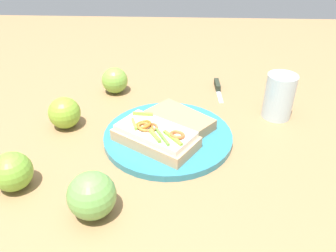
{
  "coord_description": "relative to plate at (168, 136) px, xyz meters",
  "views": [
    {
      "loc": [
        0.03,
        -0.62,
        0.44
      ],
      "look_at": [
        0.0,
        0.0,
        0.03
      ],
      "focal_mm": 36.13,
      "sensor_mm": 36.0,
      "label": 1
    }
  ],
  "objects": [
    {
      "name": "apple_2",
      "position": [
        -0.24,
        0.04,
        0.03
      ],
      "size": [
        0.1,
        0.1,
        0.07
      ],
      "primitive_type": "sphere",
      "rotation": [
        0.0,
        0.0,
        3.58
      ],
      "color": "#81AC30",
      "rests_on": "ground_plane"
    },
    {
      "name": "drinking_glass",
      "position": [
        0.26,
        0.11,
        0.05
      ],
      "size": [
        0.07,
        0.07,
        0.11
      ],
      "primitive_type": "cylinder",
      "color": "silver",
      "rests_on": "ground_plane"
    },
    {
      "name": "apple_0",
      "position": [
        -0.16,
        0.22,
        0.03
      ],
      "size": [
        0.07,
        0.07,
        0.07
      ],
      "primitive_type": "sphere",
      "rotation": [
        0.0,
        0.0,
        3.16
      ],
      "color": "#7BAF3F",
      "rests_on": "ground_plane"
    },
    {
      "name": "apple_1",
      "position": [
        -0.27,
        -0.17,
        0.03
      ],
      "size": [
        0.08,
        0.08,
        0.07
      ],
      "primitive_type": "sphere",
      "rotation": [
        0.0,
        0.0,
        1.73
      ],
      "color": "#73A935",
      "rests_on": "ground_plane"
    },
    {
      "name": "ground_plane",
      "position": [
        0.0,
        0.0,
        -0.01
      ],
      "size": [
        2.0,
        2.0,
        0.0
      ],
      "primitive_type": "plane",
      "color": "#987148",
      "rests_on": "ground"
    },
    {
      "name": "apple_3",
      "position": [
        -0.11,
        -0.22,
        0.03
      ],
      "size": [
        0.11,
        0.11,
        0.08
      ],
      "primitive_type": "sphere",
      "rotation": [
        0.0,
        0.0,
        5.27
      ],
      "color": "#69A44C",
      "rests_on": "ground_plane"
    },
    {
      "name": "plate",
      "position": [
        0.0,
        0.0,
        0.0
      ],
      "size": [
        0.29,
        0.29,
        0.01
      ],
      "primitive_type": "cylinder",
      "color": "teal",
      "rests_on": "ground_plane"
    },
    {
      "name": "knife",
      "position": [
        0.13,
        0.25,
        0.0
      ],
      "size": [
        0.02,
        0.12,
        0.02
      ],
      "rotation": [
        0.0,
        0.0,
        4.76
      ],
      "color": "silver",
      "rests_on": "ground_plane"
    },
    {
      "name": "sandwich",
      "position": [
        -0.02,
        -0.04,
        0.03
      ],
      "size": [
        0.2,
        0.17,
        0.05
      ],
      "rotation": [
        0.0,
        0.0,
        2.57
      ],
      "color": "tan",
      "rests_on": "plate"
    },
    {
      "name": "bread_slice_side",
      "position": [
        0.02,
        0.04,
        0.02
      ],
      "size": [
        0.17,
        0.16,
        0.02
      ],
      "primitive_type": "cube",
      "rotation": [
        0.0,
        0.0,
        2.43
      ],
      "color": "tan",
      "rests_on": "plate"
    }
  ]
}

